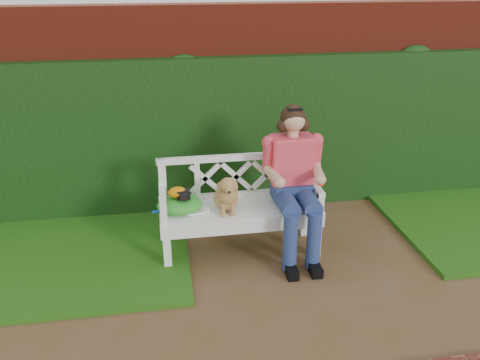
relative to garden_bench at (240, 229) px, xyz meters
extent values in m
plane|color=brown|center=(0.59, -0.70, -0.24)|extent=(60.00, 60.00, 0.00)
cube|color=maroon|center=(0.59, 1.20, 0.86)|extent=(10.00, 0.30, 2.20)
cube|color=#1F5516|center=(0.59, 0.98, 0.61)|extent=(10.00, 0.18, 1.70)
cube|color=#12400D|center=(-1.81, 0.20, -0.21)|extent=(2.60, 2.00, 0.05)
cube|color=black|center=(-0.52, -0.03, 0.42)|extent=(0.12, 0.09, 0.08)
ellipsoid|color=#C37108|center=(-0.57, -0.01, 0.43)|extent=(0.20, 0.18, 0.11)
camera|label=1|loc=(-0.70, -4.21, 2.35)|focal=38.00mm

